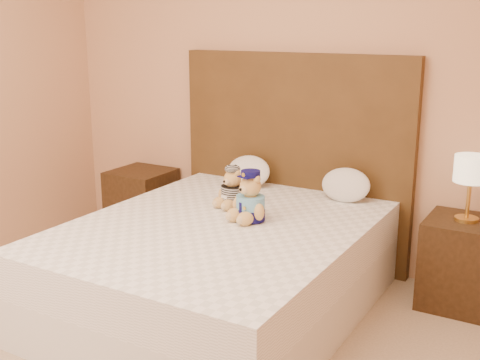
% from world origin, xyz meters
% --- Properties ---
extents(bed, '(1.60, 2.00, 0.55)m').
position_xyz_m(bed, '(0.00, 1.20, 0.28)').
color(bed, white).
rests_on(bed, ground).
extents(headboard, '(1.75, 0.08, 1.50)m').
position_xyz_m(headboard, '(0.00, 2.21, 0.75)').
color(headboard, '#4F3417').
rests_on(headboard, ground).
extents(nightstand_left, '(0.45, 0.45, 0.55)m').
position_xyz_m(nightstand_left, '(-1.25, 2.00, 0.28)').
color(nightstand_left, '#3B2412').
rests_on(nightstand_left, ground).
extents(nightstand_right, '(0.45, 0.45, 0.55)m').
position_xyz_m(nightstand_right, '(1.25, 2.00, 0.28)').
color(nightstand_right, '#3B2412').
rests_on(nightstand_right, ground).
extents(lamp, '(0.20, 0.20, 0.40)m').
position_xyz_m(lamp, '(1.25, 2.00, 0.85)').
color(lamp, gold).
rests_on(lamp, nightstand_right).
extents(teddy_police, '(0.33, 0.32, 0.30)m').
position_xyz_m(teddy_police, '(0.13, 1.35, 0.70)').
color(teddy_police, tan).
rests_on(teddy_police, bed).
extents(teddy_prisoner, '(0.29, 0.28, 0.26)m').
position_xyz_m(teddy_prisoner, '(-0.10, 1.53, 0.68)').
color(teddy_prisoner, tan).
rests_on(teddy_prisoner, bed).
extents(pillow_left, '(0.34, 0.22, 0.24)m').
position_xyz_m(pillow_left, '(-0.27, 2.03, 0.67)').
color(pillow_left, white).
rests_on(pillow_left, bed).
extents(pillow_right, '(0.33, 0.22, 0.24)m').
position_xyz_m(pillow_right, '(0.47, 2.03, 0.67)').
color(pillow_right, white).
rests_on(pillow_right, bed).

